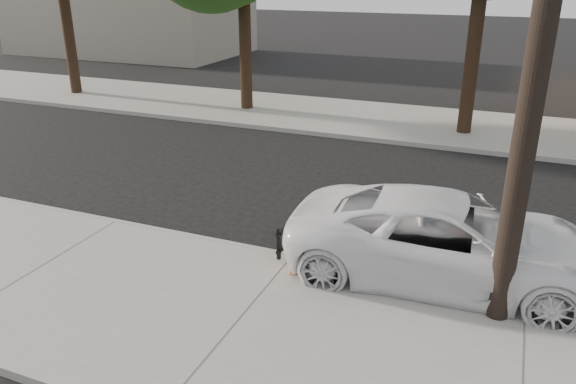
% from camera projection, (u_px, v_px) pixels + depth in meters
% --- Properties ---
extents(ground, '(120.00, 120.00, 0.00)m').
position_uv_depth(ground, '(329.00, 219.00, 12.23)').
color(ground, black).
rests_on(ground, ground).
extents(near_sidewalk, '(90.00, 4.40, 0.15)m').
position_uv_depth(near_sidewalk, '(239.00, 323.00, 8.50)').
color(near_sidewalk, gray).
rests_on(near_sidewalk, ground).
extents(far_sidewalk, '(90.00, 5.00, 0.15)m').
position_uv_depth(far_sidewalk, '(406.00, 123.00, 19.50)').
color(far_sidewalk, gray).
rests_on(far_sidewalk, ground).
extents(curb_near, '(90.00, 0.12, 0.16)m').
position_uv_depth(curb_near, '(293.00, 258.00, 10.39)').
color(curb_near, '#9E9B93').
rests_on(curb_near, ground).
extents(building_far, '(14.00, 8.00, 5.00)m').
position_uv_depth(building_far, '(130.00, 12.00, 35.52)').
color(building_far, gray).
rests_on(building_far, ground).
extents(utility_pole, '(1.40, 0.34, 9.00)m').
position_uv_depth(utility_pole, '(547.00, 1.00, 6.90)').
color(utility_pole, black).
rests_on(utility_pole, near_sidewalk).
extents(police_cruiser, '(5.62, 2.84, 1.52)m').
position_uv_depth(police_cruiser, '(450.00, 240.00, 9.56)').
color(police_cruiser, white).
rests_on(police_cruiser, ground).
extents(traffic_cone, '(0.46, 0.46, 0.70)m').
position_uv_depth(traffic_cone, '(300.00, 253.00, 9.72)').
color(traffic_cone, '#ED570C').
rests_on(traffic_cone, near_sidewalk).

